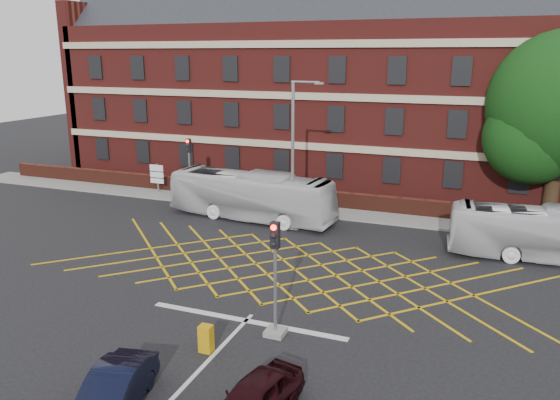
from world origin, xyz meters
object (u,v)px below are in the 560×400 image
(car_maroon, at_px, (255,398))
(traffic_light_near, at_px, (275,290))
(bus_left, at_px, (251,196))
(traffic_light_far, at_px, (190,175))
(direction_signs, at_px, (157,175))
(bus_right, at_px, (551,234))
(street_lamp, at_px, (294,180))
(utility_cabinet, at_px, (206,339))
(car_navy, at_px, (113,392))
(deciduous_tree, at_px, (560,114))

(car_maroon, bearing_deg, traffic_light_near, 117.35)
(bus_left, relative_size, traffic_light_far, 2.47)
(bus_left, relative_size, direction_signs, 4.80)
(bus_right, height_order, street_lamp, street_lamp)
(bus_right, distance_m, utility_cabinet, 17.96)
(direction_signs, bearing_deg, bus_right, -9.79)
(street_lamp, bearing_deg, bus_left, 168.20)
(traffic_light_far, distance_m, utility_cabinet, 20.50)
(car_maroon, bearing_deg, bus_right, 74.62)
(car_navy, relative_size, deciduous_tree, 0.34)
(car_maroon, xyz_separation_m, street_lamp, (-4.88, 16.70, 2.26))
(car_navy, xyz_separation_m, car_maroon, (3.84, 1.23, -0.03))
(bus_left, bearing_deg, car_navy, -161.96)
(bus_left, xyz_separation_m, traffic_light_near, (6.68, -12.85, 0.29))
(car_navy, bearing_deg, bus_right, 42.03)
(car_maroon, distance_m, traffic_light_near, 4.77)
(bus_right, height_order, traffic_light_far, traffic_light_far)
(car_navy, bearing_deg, car_maroon, 5.36)
(street_lamp, bearing_deg, bus_right, -1.90)
(bus_left, xyz_separation_m, bus_right, (16.51, -1.07, -0.13))
(car_maroon, xyz_separation_m, direction_signs, (-16.79, 20.64, 0.78))
(car_navy, bearing_deg, bus_left, 89.78)
(traffic_light_near, relative_size, direction_signs, 1.94)
(traffic_light_near, bearing_deg, deciduous_tree, 62.51)
(car_navy, height_order, direction_signs, direction_signs)
(street_lamp, distance_m, direction_signs, 12.63)
(utility_cabinet, bearing_deg, car_maroon, -41.10)
(street_lamp, relative_size, direction_signs, 3.83)
(traffic_light_near, bearing_deg, car_maroon, -75.32)
(direction_signs, bearing_deg, utility_cabinet, -52.56)
(car_maroon, bearing_deg, deciduous_tree, 82.02)
(bus_right, bearing_deg, direction_signs, 74.64)
(car_navy, bearing_deg, traffic_light_far, 102.44)
(bus_left, xyz_separation_m, direction_signs, (-8.93, 3.32, -0.09))
(traffic_light_far, relative_size, utility_cabinet, 4.44)
(car_navy, distance_m, utility_cabinet, 3.91)
(traffic_light_near, xyz_separation_m, direction_signs, (-15.61, 16.16, -0.39))
(bus_left, bearing_deg, utility_cabinet, -155.78)
(car_navy, bearing_deg, deciduous_tree, 50.63)
(street_lamp, height_order, direction_signs, street_lamp)
(car_navy, xyz_separation_m, utility_cabinet, (0.89, 3.81, -0.15))
(traffic_light_near, relative_size, utility_cabinet, 4.44)
(street_lamp, height_order, utility_cabinet, street_lamp)
(bus_right, height_order, direction_signs, bus_right)
(car_maroon, bearing_deg, bus_left, 127.05)
(traffic_light_near, bearing_deg, street_lamp, 106.85)
(car_maroon, height_order, utility_cabinet, car_maroon)
(street_lamp, bearing_deg, utility_cabinet, -82.25)
(deciduous_tree, distance_m, traffic_light_far, 23.75)
(car_maroon, height_order, deciduous_tree, deciduous_tree)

